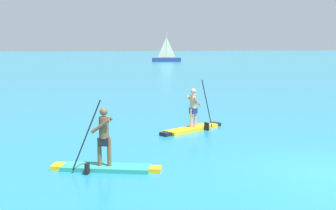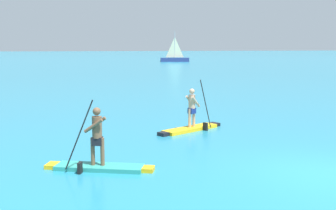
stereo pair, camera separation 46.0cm
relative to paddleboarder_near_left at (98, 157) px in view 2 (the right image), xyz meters
name	(u,v)px [view 2 (the right image)]	position (x,y,z in m)	size (l,w,h in m)	color
ground	(325,175)	(5.69, -1.64, -0.35)	(440.00, 440.00, 0.00)	teal
paddleboarder_near_left	(98,157)	(0.00, 0.00, 0.00)	(2.92, 1.40, 1.97)	teal
paddleboarder_mid_center	(191,122)	(3.77, 4.60, -0.02)	(2.88, 1.97, 2.02)	yellow
sailboat_right_horizon	(175,58)	(17.92, 71.55, 0.33)	(5.69, 2.18, 5.94)	navy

